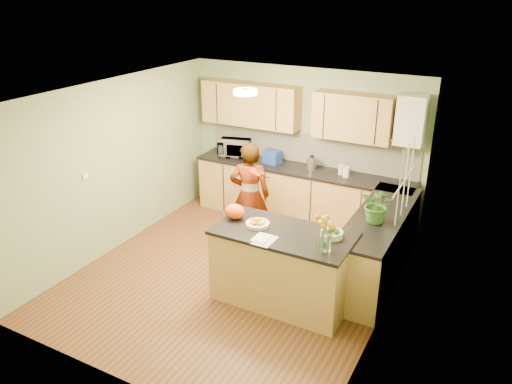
% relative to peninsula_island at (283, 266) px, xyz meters
% --- Properties ---
extents(floor, '(4.50, 4.50, 0.00)m').
position_rel_peninsula_island_xyz_m(floor, '(-0.81, 0.23, -0.48)').
color(floor, '#553018').
rests_on(floor, ground).
extents(ceiling, '(4.00, 4.50, 0.02)m').
position_rel_peninsula_island_xyz_m(ceiling, '(-0.81, 0.23, 2.02)').
color(ceiling, white).
rests_on(ceiling, wall_back).
extents(wall_back, '(4.00, 0.02, 2.50)m').
position_rel_peninsula_island_xyz_m(wall_back, '(-0.81, 2.48, 0.77)').
color(wall_back, '#88A173').
rests_on(wall_back, floor).
extents(wall_front, '(4.00, 0.02, 2.50)m').
position_rel_peninsula_island_xyz_m(wall_front, '(-0.81, -2.02, 0.77)').
color(wall_front, '#88A173').
rests_on(wall_front, floor).
extents(wall_left, '(0.02, 4.50, 2.50)m').
position_rel_peninsula_island_xyz_m(wall_left, '(-2.81, 0.23, 0.77)').
color(wall_left, '#88A173').
rests_on(wall_left, floor).
extents(wall_right, '(0.02, 4.50, 2.50)m').
position_rel_peninsula_island_xyz_m(wall_right, '(1.19, 0.23, 0.77)').
color(wall_right, '#88A173').
rests_on(wall_right, floor).
extents(back_counter, '(3.64, 0.62, 0.94)m').
position_rel_peninsula_island_xyz_m(back_counter, '(-0.71, 2.18, -0.01)').
color(back_counter, '#A97B43').
rests_on(back_counter, floor).
extents(right_counter, '(0.62, 2.24, 0.94)m').
position_rel_peninsula_island_xyz_m(right_counter, '(0.89, 1.08, -0.01)').
color(right_counter, '#A97B43').
rests_on(right_counter, floor).
extents(splashback, '(3.60, 0.02, 0.52)m').
position_rel_peninsula_island_xyz_m(splashback, '(-0.71, 2.47, 0.72)').
color(splashback, white).
rests_on(splashback, back_counter).
extents(upper_cabinets, '(3.20, 0.34, 0.70)m').
position_rel_peninsula_island_xyz_m(upper_cabinets, '(-0.98, 2.31, 1.37)').
color(upper_cabinets, '#A97B43').
rests_on(upper_cabinets, wall_back).
extents(boiler, '(0.40, 0.30, 0.86)m').
position_rel_peninsula_island_xyz_m(boiler, '(0.89, 2.32, 1.41)').
color(boiler, white).
rests_on(boiler, wall_back).
extents(window_right, '(0.01, 1.30, 1.05)m').
position_rel_peninsula_island_xyz_m(window_right, '(1.19, 0.83, 1.07)').
color(window_right, white).
rests_on(window_right, wall_right).
extents(light_switch, '(0.02, 0.09, 0.09)m').
position_rel_peninsula_island_xyz_m(light_switch, '(-2.79, -0.37, 0.82)').
color(light_switch, white).
rests_on(light_switch, wall_left).
extents(ceiling_lamp, '(0.30, 0.30, 0.07)m').
position_rel_peninsula_island_xyz_m(ceiling_lamp, '(-0.81, 0.53, 1.98)').
color(ceiling_lamp, '#FFEABF').
rests_on(ceiling_lamp, ceiling).
extents(peninsula_island, '(1.68, 0.86, 0.96)m').
position_rel_peninsula_island_xyz_m(peninsula_island, '(0.00, 0.00, 0.00)').
color(peninsula_island, '#A97B43').
rests_on(peninsula_island, floor).
extents(fruit_dish, '(0.29, 0.29, 0.10)m').
position_rel_peninsula_island_xyz_m(fruit_dish, '(-0.35, -0.00, 0.52)').
color(fruit_dish, beige).
rests_on(fruit_dish, peninsula_island).
extents(orange_bowl, '(0.26, 0.26, 0.15)m').
position_rel_peninsula_island_xyz_m(orange_bowl, '(0.55, 0.15, 0.54)').
color(orange_bowl, beige).
rests_on(orange_bowl, peninsula_island).
extents(flower_vase, '(0.27, 0.27, 0.50)m').
position_rel_peninsula_island_xyz_m(flower_vase, '(0.60, -0.18, 0.81)').
color(flower_vase, silver).
rests_on(flower_vase, peninsula_island).
extents(orange_bag, '(0.31, 0.28, 0.19)m').
position_rel_peninsula_island_xyz_m(orange_bag, '(-0.70, 0.05, 0.57)').
color(orange_bag, '#FF4D15').
rests_on(orange_bag, peninsula_island).
extents(papers, '(0.22, 0.30, 0.01)m').
position_rel_peninsula_island_xyz_m(papers, '(-0.10, -0.30, 0.49)').
color(papers, silver).
rests_on(papers, peninsula_island).
extents(violinist, '(0.69, 0.58, 1.63)m').
position_rel_peninsula_island_xyz_m(violinist, '(-1.06, 1.08, 0.33)').
color(violinist, tan).
rests_on(violinist, floor).
extents(violin, '(0.56, 0.49, 0.14)m').
position_rel_peninsula_island_xyz_m(violin, '(-0.86, 0.86, 0.82)').
color(violin, '#491304').
rests_on(violin, violinist).
extents(microwave, '(0.59, 0.48, 0.29)m').
position_rel_peninsula_island_xyz_m(microwave, '(-1.98, 2.22, 0.60)').
color(microwave, white).
rests_on(microwave, back_counter).
extents(blue_box, '(0.31, 0.25, 0.22)m').
position_rel_peninsula_island_xyz_m(blue_box, '(-1.24, 2.19, 0.57)').
color(blue_box, navy).
rests_on(blue_box, back_counter).
extents(kettle, '(0.15, 0.15, 0.29)m').
position_rel_peninsula_island_xyz_m(kettle, '(-0.54, 2.21, 0.58)').
color(kettle, silver).
rests_on(kettle, back_counter).
extents(jar_cream, '(0.11, 0.11, 0.15)m').
position_rel_peninsula_island_xyz_m(jar_cream, '(-0.05, 2.23, 0.53)').
color(jar_cream, beige).
rests_on(jar_cream, back_counter).
extents(jar_white, '(0.13, 0.13, 0.16)m').
position_rel_peninsula_island_xyz_m(jar_white, '(0.05, 2.15, 0.54)').
color(jar_white, white).
rests_on(jar_white, back_counter).
extents(potted_plant, '(0.47, 0.42, 0.47)m').
position_rel_peninsula_island_xyz_m(potted_plant, '(0.89, 0.83, 0.70)').
color(potted_plant, '#3B7426').
rests_on(potted_plant, right_counter).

